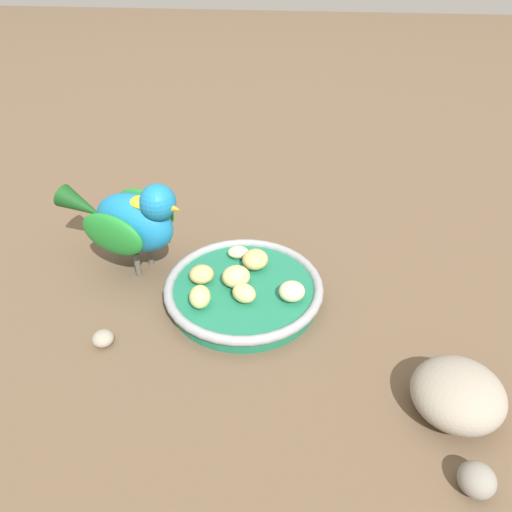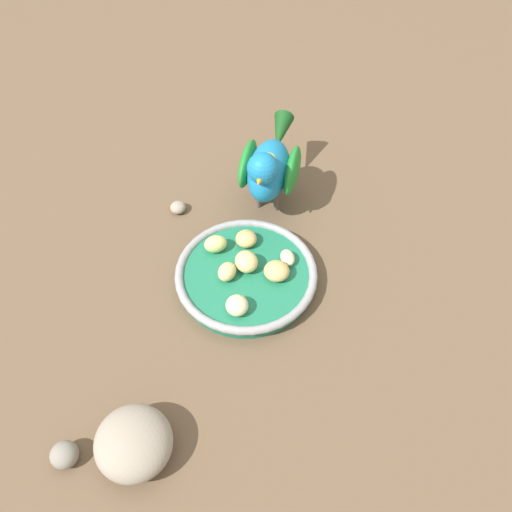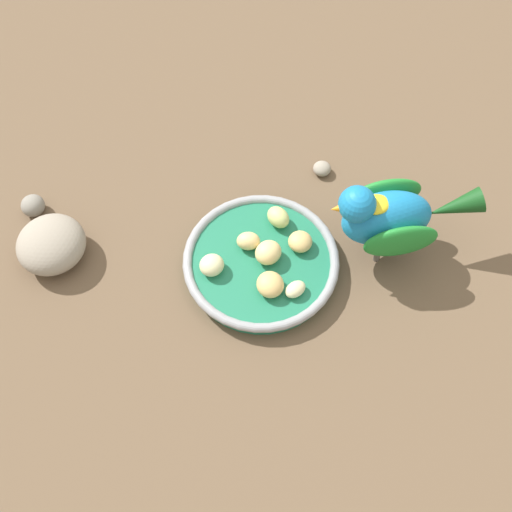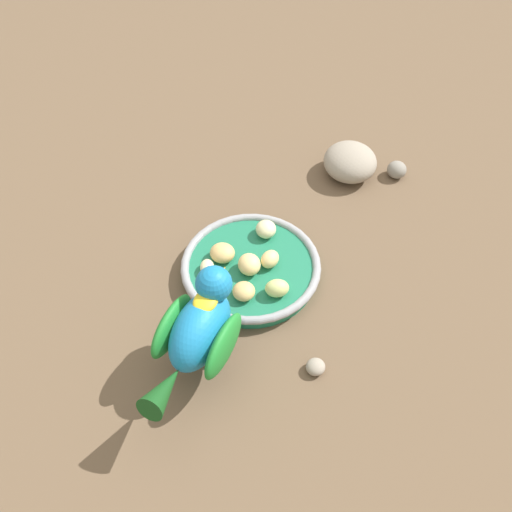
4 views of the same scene
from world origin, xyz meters
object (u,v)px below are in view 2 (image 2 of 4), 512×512
(apple_piece_1, at_px, (227,272))
(pebble_1, at_px, (178,207))
(pebble_0, at_px, (64,455))
(apple_piece_3, at_px, (288,259))
(apple_piece_0, at_px, (277,271))
(feeding_bowl, at_px, (246,276))
(apple_piece_2, at_px, (246,239))
(apple_piece_6, at_px, (237,305))
(apple_piece_5, at_px, (246,262))
(apple_piece_4, at_px, (216,244))
(parrot, at_px, (269,166))
(rock_large, at_px, (134,443))

(apple_piece_1, bearing_deg, pebble_1, -156.40)
(pebble_0, bearing_deg, apple_piece_3, 129.86)
(apple_piece_0, bearing_deg, feeding_bowl, -103.86)
(pebble_1, bearing_deg, apple_piece_2, 45.94)
(apple_piece_0, relative_size, apple_piece_6, 1.14)
(apple_piece_1, relative_size, apple_piece_5, 0.86)
(feeding_bowl, relative_size, apple_piece_5, 5.71)
(apple_piece_4, height_order, pebble_0, apple_piece_4)
(apple_piece_3, xyz_separation_m, apple_piece_6, (0.07, -0.07, 0.00))
(pebble_0, bearing_deg, apple_piece_5, 136.12)
(apple_piece_3, height_order, apple_piece_5, apple_piece_5)
(apple_piece_4, distance_m, parrot, 0.14)
(apple_piece_6, distance_m, pebble_0, 0.25)
(apple_piece_3, bearing_deg, apple_piece_4, -109.42)
(feeding_bowl, xyz_separation_m, pebble_0, (0.22, -0.22, -0.00))
(apple_piece_2, bearing_deg, rock_large, -28.52)
(feeding_bowl, bearing_deg, apple_piece_6, -16.31)
(apple_piece_5, distance_m, pebble_0, 0.31)
(pebble_0, height_order, pebble_1, pebble_0)
(feeding_bowl, height_order, apple_piece_5, apple_piece_5)
(apple_piece_3, distance_m, rock_large, 0.30)
(apple_piece_5, bearing_deg, rock_large, -32.19)
(apple_piece_0, relative_size, apple_piece_3, 1.28)
(apple_piece_5, bearing_deg, apple_piece_4, -132.92)
(apple_piece_4, height_order, parrot, parrot)
(apple_piece_3, distance_m, apple_piece_5, 0.06)
(pebble_1, bearing_deg, apple_piece_5, 34.12)
(apple_piece_4, distance_m, rock_large, 0.28)
(apple_piece_0, height_order, apple_piece_3, apple_piece_0)
(apple_piece_0, relative_size, parrot, 0.19)
(pebble_1, bearing_deg, rock_large, -8.01)
(apple_piece_1, xyz_separation_m, apple_piece_5, (-0.01, 0.03, 0.00))
(apple_piece_5, height_order, pebble_1, apple_piece_5)
(parrot, relative_size, pebble_0, 6.03)
(apple_piece_4, xyz_separation_m, apple_piece_6, (0.10, 0.02, -0.00))
(pebble_1, bearing_deg, parrot, 90.53)
(pebble_1, bearing_deg, apple_piece_3, 48.18)
(feeding_bowl, distance_m, pebble_1, 0.17)
(apple_piece_6, bearing_deg, pebble_1, -160.12)
(apple_piece_0, relative_size, pebble_0, 1.12)
(feeding_bowl, bearing_deg, apple_piece_0, 76.14)
(apple_piece_5, bearing_deg, apple_piece_0, 63.85)
(pebble_0, bearing_deg, pebble_1, 160.74)
(apple_piece_0, distance_m, apple_piece_3, 0.03)
(parrot, xyz_separation_m, pebble_1, (0.00, -0.14, -0.07))
(apple_piece_3, bearing_deg, apple_piece_1, -79.58)
(feeding_bowl, relative_size, apple_piece_0, 5.58)
(apple_piece_3, distance_m, pebble_1, 0.20)
(pebble_0, bearing_deg, rock_large, 90.38)
(apple_piece_5, bearing_deg, apple_piece_6, -15.23)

